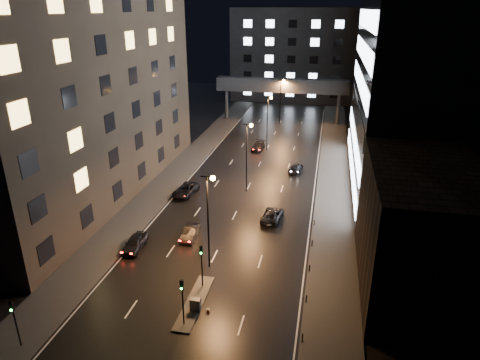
# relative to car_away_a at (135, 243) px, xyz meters

# --- Properties ---
(ground) EXTENTS (160.00, 160.00, 0.00)m
(ground) POSITION_rel_car_away_a_xyz_m (9.00, 30.35, -0.75)
(ground) COLOR black
(ground) RESTS_ON ground
(sidewalk_left) EXTENTS (5.00, 110.00, 0.15)m
(sidewalk_left) POSITION_rel_car_away_a_xyz_m (-3.50, 25.35, -0.68)
(sidewalk_left) COLOR #383533
(sidewalk_left) RESTS_ON ground
(sidewalk_right) EXTENTS (5.00, 110.00, 0.15)m
(sidewalk_right) POSITION_rel_car_away_a_xyz_m (21.50, 25.35, -0.68)
(sidewalk_right) COLOR #383533
(sidewalk_right) RESTS_ON ground
(building_left) EXTENTS (15.00, 48.00, 40.00)m
(building_left) POSITION_rel_car_away_a_xyz_m (-13.50, 14.35, 19.25)
(building_left) COLOR #2D2319
(building_left) RESTS_ON ground
(building_right_low) EXTENTS (10.00, 18.00, 12.00)m
(building_right_low) POSITION_rel_car_away_a_xyz_m (29.00, -0.65, 5.25)
(building_right_low) COLOR black
(building_right_low) RESTS_ON ground
(building_right_glass) EXTENTS (20.00, 36.00, 45.00)m
(building_right_glass) POSITION_rel_car_away_a_xyz_m (34.00, 26.35, 21.75)
(building_right_glass) COLOR black
(building_right_glass) RESTS_ON ground
(building_far) EXTENTS (34.00, 14.00, 25.00)m
(building_far) POSITION_rel_car_away_a_xyz_m (9.00, 88.35, 11.75)
(building_far) COLOR #333335
(building_far) RESTS_ON ground
(skybridge) EXTENTS (30.00, 3.00, 10.00)m
(skybridge) POSITION_rel_car_away_a_xyz_m (9.00, 60.35, 7.58)
(skybridge) COLOR #333335
(skybridge) RESTS_ON ground
(median_island) EXTENTS (1.60, 8.00, 0.15)m
(median_island) POSITION_rel_car_away_a_xyz_m (9.30, -7.65, -0.68)
(median_island) COLOR #383533
(median_island) RESTS_ON ground
(traffic_signal_near) EXTENTS (0.28, 0.34, 4.40)m
(traffic_signal_near) POSITION_rel_car_away_a_xyz_m (9.30, -5.16, 2.34)
(traffic_signal_near) COLOR black
(traffic_signal_near) RESTS_ON median_island
(traffic_signal_far) EXTENTS (0.28, 0.34, 4.40)m
(traffic_signal_far) POSITION_rel_car_away_a_xyz_m (9.30, -10.66, 2.34)
(traffic_signal_far) COLOR black
(traffic_signal_far) RESTS_ON median_island
(traffic_signal_corner) EXTENTS (0.28, 0.34, 4.40)m
(traffic_signal_corner) POSITION_rel_car_away_a_xyz_m (-2.50, -15.66, 2.19)
(traffic_signal_corner) COLOR black
(traffic_signal_corner) RESTS_ON ground
(bollard_row) EXTENTS (0.12, 25.12, 0.90)m
(bollard_row) POSITION_rel_car_away_a_xyz_m (19.20, -3.15, -0.30)
(bollard_row) COLOR black
(bollard_row) RESTS_ON ground
(streetlight_near) EXTENTS (1.45, 0.50, 10.15)m
(streetlight_near) POSITION_rel_car_away_a_xyz_m (9.16, -1.65, 5.74)
(streetlight_near) COLOR black
(streetlight_near) RESTS_ON ground
(streetlight_mid_a) EXTENTS (1.45, 0.50, 10.15)m
(streetlight_mid_a) POSITION_rel_car_away_a_xyz_m (9.16, 18.35, 5.74)
(streetlight_mid_a) COLOR black
(streetlight_mid_a) RESTS_ON ground
(streetlight_mid_b) EXTENTS (1.45, 0.50, 10.15)m
(streetlight_mid_b) POSITION_rel_car_away_a_xyz_m (9.16, 38.35, 5.74)
(streetlight_mid_b) COLOR black
(streetlight_mid_b) RESTS_ON ground
(streetlight_far) EXTENTS (1.45, 0.50, 10.15)m
(streetlight_far) POSITION_rel_car_away_a_xyz_m (9.16, 58.35, 5.74)
(streetlight_far) COLOR black
(streetlight_far) RESTS_ON ground
(car_away_a) EXTENTS (1.96, 4.50, 1.51)m
(car_away_a) POSITION_rel_car_away_a_xyz_m (0.00, 0.00, 0.00)
(car_away_a) COLOR black
(car_away_a) RESTS_ON ground
(car_away_b) EXTENTS (1.65, 4.25, 1.38)m
(car_away_b) POSITION_rel_car_away_a_xyz_m (5.22, 3.64, -0.07)
(car_away_b) COLOR black
(car_away_b) RESTS_ON ground
(car_away_c) EXTENTS (3.02, 5.55, 1.48)m
(car_away_c) POSITION_rel_car_away_a_xyz_m (0.76, 15.34, -0.02)
(car_away_c) COLOR black
(car_away_c) RESTS_ON ground
(car_away_d) EXTENTS (2.19, 4.90, 1.40)m
(car_away_d) POSITION_rel_car_away_a_xyz_m (7.45, 37.99, -0.06)
(car_away_d) COLOR black
(car_away_d) RESTS_ON ground
(car_toward_a) EXTENTS (2.65, 5.07, 1.36)m
(car_toward_a) POSITION_rel_car_away_a_xyz_m (13.93, 10.14, -0.07)
(car_toward_a) COLOR black
(car_toward_a) RESTS_ON ground
(car_toward_b) EXTENTS (2.35, 4.72, 1.32)m
(car_toward_b) POSITION_rel_car_away_a_xyz_m (15.31, 28.03, -0.10)
(car_toward_b) COLOR black
(car_toward_b) RESTS_ON ground
(utility_cabinet) EXTENTS (0.90, 0.53, 1.14)m
(utility_cabinet) POSITION_rel_car_away_a_xyz_m (9.70, -8.70, -0.04)
(utility_cabinet) COLOR #555558
(utility_cabinet) RESTS_ON median_island
(cone_b) EXTENTS (0.42, 0.42, 0.56)m
(cone_b) POSITION_rel_car_away_a_xyz_m (10.84, -8.64, -0.48)
(cone_b) COLOR #FC5A0D
(cone_b) RESTS_ON ground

